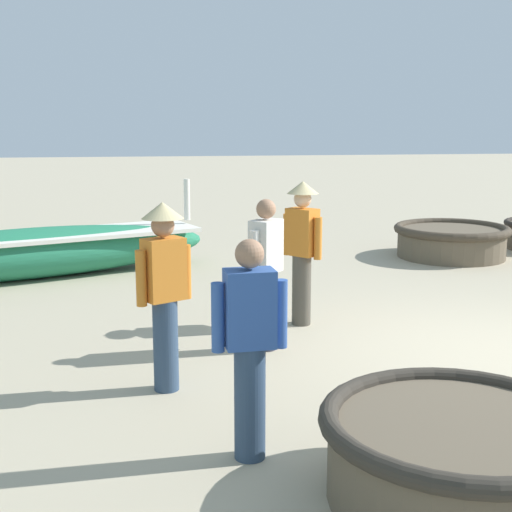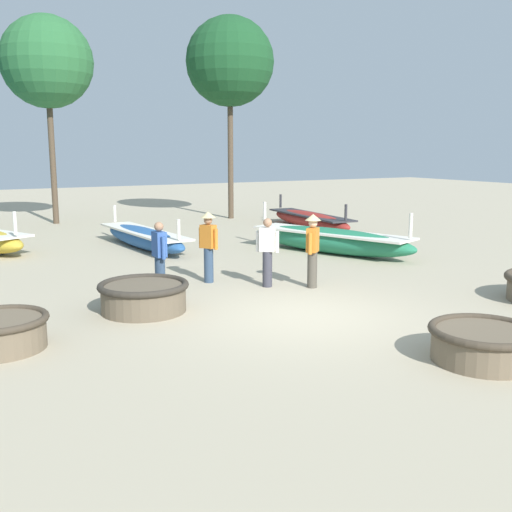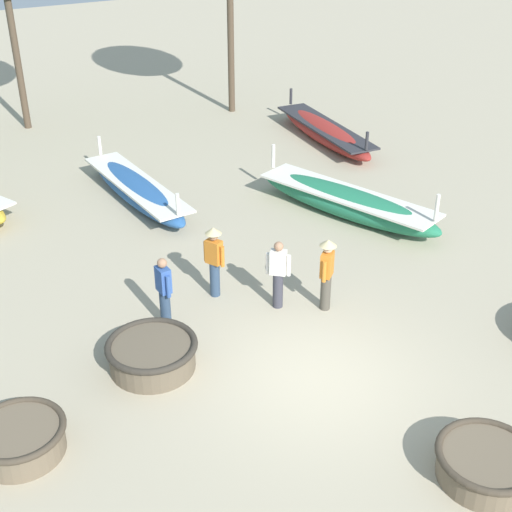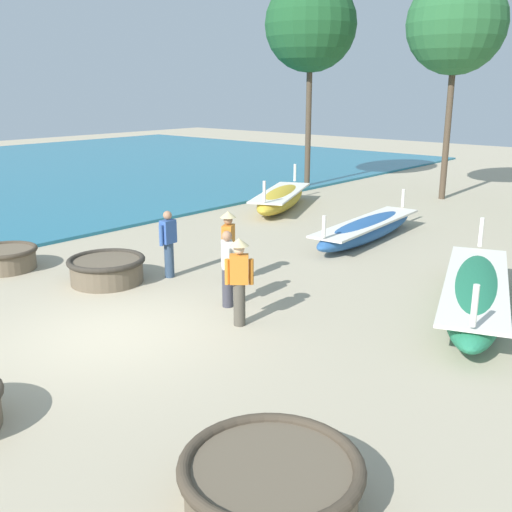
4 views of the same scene
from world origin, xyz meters
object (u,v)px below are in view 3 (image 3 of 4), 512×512
object	(u,v)px
coracle_weathered	(19,438)
fisherman_standing_left	(214,257)
coracle_beside_post	(152,354)
fisherman_hauling	(327,270)
long_boat_blue_hull	(137,190)
fisherman_by_coracle	(278,273)
fisherman_with_hat	(164,290)
coracle_front_right	(487,464)
long_boat_green_hull	(347,202)
long_boat_red_hull	(325,132)

from	to	relation	value
coracle_weathered	fisherman_standing_left	size ratio (longest dim) A/B	0.92
coracle_beside_post	fisherman_hauling	distance (m)	4.03
long_boat_blue_hull	fisherman_by_coracle	bearing A→B (deg)	-83.60
fisherman_by_coracle	fisherman_standing_left	distance (m)	1.45
coracle_beside_post	fisherman_with_hat	bearing A→B (deg)	57.30
fisherman_by_coracle	coracle_weathered	bearing A→B (deg)	-163.59
coracle_front_right	coracle_beside_post	size ratio (longest dim) A/B	0.93
coracle_weathered	fisherman_by_coracle	xyz separation A→B (m)	(5.83, 1.72, 0.54)
fisherman_hauling	fisherman_standing_left	world-z (taller)	same
long_boat_green_hull	coracle_front_right	bearing A→B (deg)	-111.87
coracle_front_right	fisherman_hauling	size ratio (longest dim) A/B	0.98
fisherman_with_hat	long_boat_green_hull	bearing A→B (deg)	21.31
long_boat_blue_hull	coracle_weathered	bearing A→B (deg)	-121.58
coracle_beside_post	fisherman_by_coracle	distance (m)	3.25
coracle_front_right	fisherman_standing_left	xyz separation A→B (m)	(-1.36, 6.81, 0.67)
coracle_front_right	long_boat_blue_hull	xyz separation A→B (m)	(-1.12, 12.32, 0.05)
long_boat_blue_hull	long_boat_green_hull	xyz separation A→B (m)	(4.61, -3.62, 0.06)
fisherman_standing_left	long_boat_blue_hull	bearing A→B (deg)	87.47
coracle_beside_post	coracle_weathered	size ratio (longest dim) A/B	1.13
long_boat_red_hull	long_boat_green_hull	bearing A→B (deg)	-117.68
coracle_beside_post	fisherman_by_coracle	world-z (taller)	fisherman_by_coracle
coracle_beside_post	fisherman_by_coracle	bearing A→B (deg)	12.28
coracle_front_right	fisherman_hauling	world-z (taller)	fisherman_hauling
coracle_weathered	fisherman_standing_left	distance (m)	5.62
coracle_weathered	fisherman_hauling	size ratio (longest dim) A/B	0.92
coracle_front_right	fisherman_standing_left	world-z (taller)	fisherman_standing_left
long_boat_green_hull	fisherman_hauling	size ratio (longest dim) A/B	3.39
fisherman_standing_left	coracle_weathered	bearing A→B (deg)	-150.25
coracle_beside_post	fisherman_standing_left	xyz separation A→B (m)	(2.16, 1.74, 0.64)
coracle_weathered	long_boat_red_hull	world-z (taller)	long_boat_red_hull
coracle_front_right	fisherman_by_coracle	distance (m)	5.79
coracle_weathered	long_boat_blue_hull	xyz separation A→B (m)	(5.09, 8.29, 0.04)
coracle_front_right	long_boat_blue_hull	world-z (taller)	long_boat_blue_hull
coracle_weathered	long_boat_blue_hull	world-z (taller)	long_boat_blue_hull
coracle_beside_post	long_boat_green_hull	size ratio (longest dim) A/B	0.31
long_boat_red_hull	fisherman_with_hat	distance (m)	11.66
long_boat_green_hull	fisherman_hauling	xyz separation A→B (m)	(-3.03, -3.51, 0.56)
fisherman_by_coracle	long_boat_blue_hull	bearing A→B (deg)	96.40
coracle_front_right	fisherman_with_hat	size ratio (longest dim) A/B	1.04
coracle_beside_post	fisherman_hauling	size ratio (longest dim) A/B	1.04
long_boat_red_hull	fisherman_hauling	world-z (taller)	fisherman_hauling
fisherman_by_coracle	fisherman_with_hat	distance (m)	2.42
long_boat_green_hull	long_boat_red_hull	bearing A→B (deg)	62.32
coracle_weathered	fisherman_by_coracle	world-z (taller)	fisherman_by_coracle
coracle_front_right	fisherman_with_hat	distance (m)	6.86
long_boat_red_hull	long_boat_green_hull	xyz separation A→B (m)	(-2.66, -5.07, 0.06)
coracle_front_right	fisherman_standing_left	bearing A→B (deg)	101.33
long_boat_blue_hull	coracle_front_right	bearing A→B (deg)	-84.81
coracle_front_right	coracle_beside_post	world-z (taller)	coracle_beside_post
coracle_front_right	fisherman_by_coracle	size ratio (longest dim) A/B	1.04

